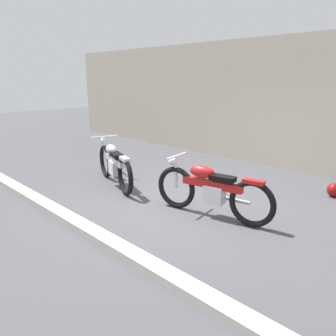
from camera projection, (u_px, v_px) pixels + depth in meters
ground_plane at (180, 204)px, 6.11m from camera, size 40.00×40.00×0.00m
building_wall at (287, 104)px, 8.29m from camera, size 18.00×0.30×3.23m
curb_strip at (93, 233)px, 4.84m from camera, size 18.00×0.24×0.12m
helmet at (334, 190)px, 6.47m from camera, size 0.27×0.27×0.27m
motorcycle_red at (211, 190)px, 5.47m from camera, size 2.11×0.69×0.96m
motorcycle_silver at (114, 164)px, 7.11m from camera, size 2.07×0.90×0.96m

